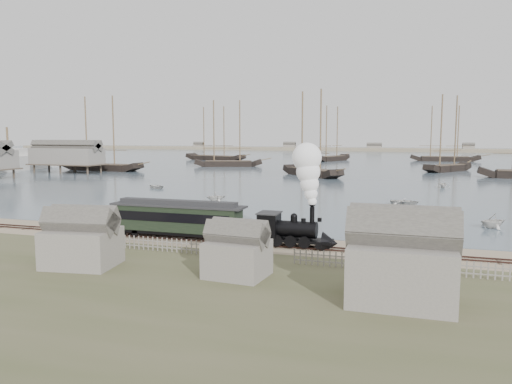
% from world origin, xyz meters
% --- Properties ---
extents(ground, '(600.00, 600.00, 0.00)m').
position_xyz_m(ground, '(0.00, 0.00, 0.00)').
color(ground, tan).
rests_on(ground, ground).
extents(harbor_water, '(600.00, 336.00, 0.06)m').
position_xyz_m(harbor_water, '(0.00, 170.00, 0.03)').
color(harbor_water, '#465865').
rests_on(harbor_water, ground).
extents(rail_track, '(120.00, 1.80, 0.16)m').
position_xyz_m(rail_track, '(0.00, -2.00, 0.04)').
color(rail_track, '#36221D').
rests_on(rail_track, ground).
extents(picket_fence_west, '(19.00, 0.10, 1.20)m').
position_xyz_m(picket_fence_west, '(-6.50, -7.00, 0.00)').
color(picket_fence_west, slate).
rests_on(picket_fence_west, ground).
extents(picket_fence_east, '(15.00, 0.10, 1.20)m').
position_xyz_m(picket_fence_east, '(12.50, -7.50, 0.00)').
color(picket_fence_east, slate).
rests_on(picket_fence_east, ground).
extents(shed_left, '(5.00, 4.00, 4.10)m').
position_xyz_m(shed_left, '(-10.00, -13.00, 0.00)').
color(shed_left, slate).
rests_on(shed_left, ground).
extents(shed_mid, '(4.00, 3.50, 3.60)m').
position_xyz_m(shed_mid, '(2.00, -12.00, 0.00)').
color(shed_mid, slate).
rests_on(shed_mid, ground).
extents(shed_right, '(6.00, 5.00, 5.10)m').
position_xyz_m(shed_right, '(13.00, -14.00, 0.00)').
color(shed_right, slate).
rests_on(shed_right, ground).
extents(far_spit, '(500.00, 20.00, 1.80)m').
position_xyz_m(far_spit, '(0.00, 250.00, 0.00)').
color(far_spit, tan).
rests_on(far_spit, ground).
extents(locomotive, '(7.05, 2.63, 8.79)m').
position_xyz_m(locomotive, '(4.52, -2.00, 4.06)').
color(locomotive, black).
rests_on(locomotive, ground).
extents(passenger_coach, '(13.13, 2.53, 3.19)m').
position_xyz_m(passenger_coach, '(-7.60, -2.00, 2.03)').
color(passenger_coach, black).
rests_on(passenger_coach, ground).
extents(beached_dinghy, '(4.95, 5.37, 0.91)m').
position_xyz_m(beached_dinghy, '(2.66, 1.10, 0.45)').
color(beached_dinghy, silver).
rests_on(beached_dinghy, ground).
extents(rowboat_0, '(5.37, 4.95, 0.91)m').
position_xyz_m(rowboat_0, '(-12.81, 10.24, 0.51)').
color(rowboat_0, silver).
rests_on(rowboat_0, harbor_water).
extents(rowboat_1, '(3.70, 3.74, 1.49)m').
position_xyz_m(rowboat_1, '(-14.05, 22.97, 0.81)').
color(rowboat_1, silver).
rests_on(rowboat_1, harbor_water).
extents(rowboat_2, '(4.19, 3.16, 1.53)m').
position_xyz_m(rowboat_2, '(10.26, 8.67, 0.82)').
color(rowboat_2, silver).
rests_on(rowboat_2, harbor_water).
extents(rowboat_3, '(2.95, 4.01, 0.81)m').
position_xyz_m(rowboat_3, '(12.18, 28.14, 0.46)').
color(rowboat_3, silver).
rests_on(rowboat_3, harbor_water).
extents(rowboat_4, '(3.81, 3.92, 1.58)m').
position_xyz_m(rowboat_4, '(21.42, 12.83, 0.85)').
color(rowboat_4, silver).
rests_on(rowboat_4, harbor_water).
extents(rowboat_6, '(3.75, 4.25, 0.73)m').
position_xyz_m(rowboat_6, '(-31.41, 36.28, 0.43)').
color(rowboat_6, silver).
rests_on(rowboat_6, harbor_water).
extents(rowboat_7, '(2.99, 2.62, 1.50)m').
position_xyz_m(rowboat_7, '(18.30, 52.85, 0.81)').
color(rowboat_7, silver).
rests_on(rowboat_7, harbor_water).
extents(schooner_0, '(24.49, 7.90, 20.00)m').
position_xyz_m(schooner_0, '(-67.17, 71.27, 10.06)').
color(schooner_0, black).
rests_on(schooner_0, harbor_water).
extents(schooner_1, '(20.66, 11.26, 20.00)m').
position_xyz_m(schooner_1, '(-40.64, 96.98, 10.06)').
color(schooner_1, black).
rests_on(schooner_1, harbor_water).
extents(schooner_2, '(17.38, 17.24, 20.00)m').
position_xyz_m(schooner_2, '(-9.74, 70.85, 10.06)').
color(schooner_2, black).
rests_on(schooner_2, harbor_water).
extents(schooner_3, '(13.28, 16.44, 20.00)m').
position_xyz_m(schooner_3, '(21.37, 96.02, 10.06)').
color(schooner_3, black).
rests_on(schooner_3, harbor_water).
extents(schooner_6, '(25.98, 13.25, 20.00)m').
position_xyz_m(schooner_6, '(-58.16, 128.63, 10.06)').
color(schooner_6, black).
rests_on(schooner_6, harbor_water).
extents(schooner_7, '(11.50, 19.39, 20.00)m').
position_xyz_m(schooner_7, '(-16.00, 138.42, 10.06)').
color(schooner_7, black).
rests_on(schooner_7, harbor_water).
extents(schooner_8, '(24.07, 7.46, 20.00)m').
position_xyz_m(schooner_8, '(23.17, 147.92, 10.06)').
color(schooner_8, black).
rests_on(schooner_8, harbor_water).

